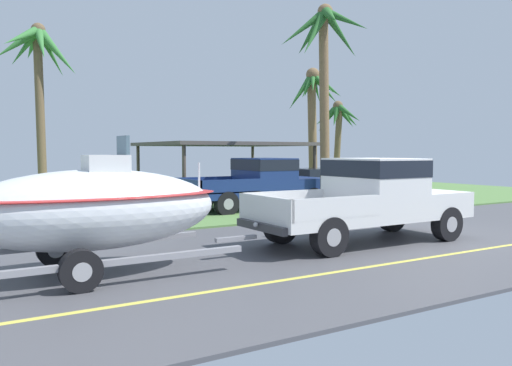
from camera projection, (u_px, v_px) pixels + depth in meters
ground at (247, 207)px, 19.90m from camera, size 36.00×22.00×0.11m
pickup_truck_towing at (373, 196)px, 12.12m from camera, size 5.60×2.03×1.93m
boat_on_trailer at (93, 209)px, 8.79m from camera, size 5.67×2.24×2.36m
parked_pickup_background at (263, 181)px, 18.62m from camera, size 5.50×2.12×1.85m
parked_sedan_near at (324, 185)px, 22.05m from camera, size 4.43×1.92×1.38m
carport_awning at (224, 145)px, 22.25m from camera, size 6.37×5.52×2.47m
palm_tree_near_left at (313, 101)px, 26.18m from camera, size 3.13×2.89×6.28m
palm_tree_near_right at (324, 53)px, 18.10m from camera, size 3.26×3.00×7.20m
palm_tree_mid at (39, 63)px, 18.73m from camera, size 2.90×3.03×6.70m
palm_tree_far_left at (339, 122)px, 29.59m from camera, size 2.86×3.59×4.96m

